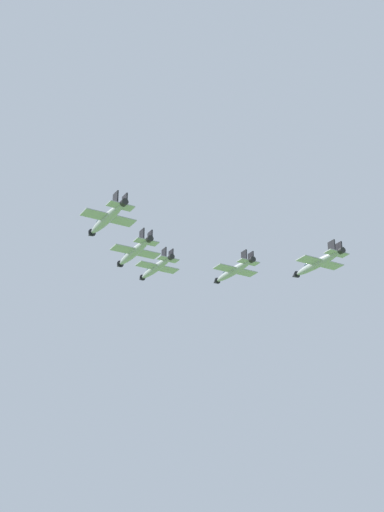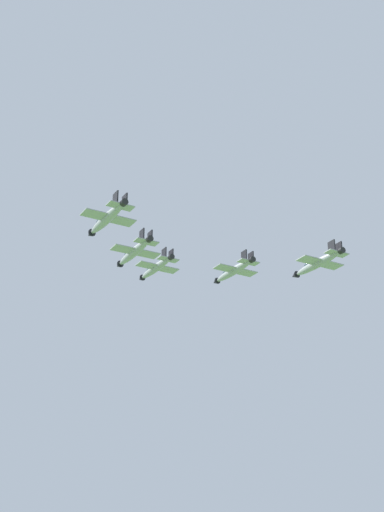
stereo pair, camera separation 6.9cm
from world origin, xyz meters
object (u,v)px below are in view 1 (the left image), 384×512
Objects in this scene: jet_lead at (156,268)px; jet_left_outer at (107,218)px; jet_left_wingman at (134,252)px; jet_right_outer at (318,263)px; jet_right_wingman at (234,271)px.

jet_lead reaches higher than jet_left_outer.
jet_left_outer is at bearing 138.59° from jet_lead.
jet_lead is 0.98× the size of jet_left_wingman.
jet_left_outer is 0.96× the size of jet_right_outer.
jet_right_wingman reaches higher than jet_right_outer.
jet_right_wingman is 19.26m from jet_right_outer.
jet_left_wingman is at bearing 67.54° from jet_right_outer.
jet_right_outer is (-11.27, -15.59, -0.98)m from jet_right_wingman.
jet_lead is 19.56m from jet_right_wingman.
jet_right_wingman reaches higher than jet_left_outer.
jet_lead is 19.71m from jet_left_wingman.
jet_left_wingman is 0.97× the size of jet_right_outer.
jet_left_wingman is at bearing -41.17° from jet_left_outer.
jet_right_wingman is at bearing 39.32° from jet_right_outer.
jet_left_wingman is 1.01× the size of jet_left_outer.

